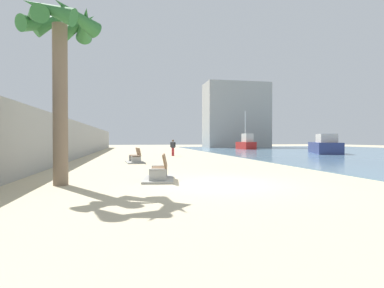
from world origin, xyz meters
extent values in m
plane|color=#C6B793|center=(0.00, 18.00, 0.00)|extent=(120.00, 120.00, 0.00)
cube|color=#9E9E99|center=(-7.50, 18.00, 1.48)|extent=(0.80, 64.00, 2.95)
cylinder|color=#7A6651|center=(-5.23, 0.73, 2.67)|extent=(0.48, 0.48, 5.33)
cone|color=#2D6B33|center=(-4.45, 0.88, 5.46)|extent=(0.89, 1.82, 0.98)
cone|color=#2D6B33|center=(-4.83, 1.39, 5.51)|extent=(1.78, 1.39, 1.08)
cone|color=#2D6B33|center=(-5.48, 1.36, 5.70)|extent=(1.76, 1.14, 1.40)
cone|color=#2D6B33|center=(-5.89, 1.20, 5.42)|extent=(1.46, 1.74, 0.92)
cone|color=#2D6B33|center=(-5.93, 0.34, 5.43)|extent=(1.33, 1.79, 0.93)
cone|color=#2D6B33|center=(-5.40, -0.03, 5.50)|extent=(1.82, 0.92, 1.07)
cone|color=#2D6B33|center=(-4.63, 0.22, 5.45)|extent=(1.55, 1.69, 0.98)
cube|color=#9E9E99|center=(-2.02, 0.63, 0.25)|extent=(0.62, 0.28, 0.50)
cube|color=#9E9E99|center=(-1.83, 2.02, 0.25)|extent=(0.62, 0.28, 0.50)
cube|color=brown|center=(-1.92, 1.32, 0.45)|extent=(0.71, 1.65, 0.06)
cube|color=brown|center=(-1.70, 1.29, 0.73)|extent=(0.37, 1.61, 0.50)
cube|color=#9E9E99|center=(-1.92, 1.32, 0.04)|extent=(1.37, 2.23, 0.08)
cube|color=#9E9E99|center=(-2.63, 9.57, 0.25)|extent=(0.62, 0.27, 0.50)
cube|color=#9E9E99|center=(-2.79, 10.96, 0.25)|extent=(0.62, 0.27, 0.50)
cube|color=brown|center=(-2.71, 10.27, 0.45)|extent=(0.68, 1.65, 0.06)
cube|color=brown|center=(-2.48, 10.30, 0.73)|extent=(0.34, 1.61, 0.50)
cube|color=#9E9E99|center=(-2.71, 10.27, 0.04)|extent=(1.33, 2.21, 0.08)
cylinder|color=#B22D33|center=(0.80, 18.13, 0.37)|extent=(0.12, 0.12, 0.75)
cylinder|color=#B22D33|center=(0.91, 18.06, 0.37)|extent=(0.12, 0.12, 0.75)
cube|color=#333338|center=(0.86, 18.09, 1.01)|extent=(0.37, 0.31, 0.53)
sphere|color=brown|center=(0.86, 18.09, 1.41)|extent=(0.20, 0.20, 0.20)
cylinder|color=#333338|center=(0.67, 18.20, 1.04)|extent=(0.09, 0.09, 0.48)
cylinder|color=#333338|center=(1.05, 17.98, 1.04)|extent=(0.09, 0.09, 0.48)
cube|color=red|center=(14.46, 34.86, 0.59)|extent=(1.92, 4.16, 1.09)
cube|color=beige|center=(14.49, 34.25, 1.78)|extent=(1.29, 1.85, 1.29)
cylinder|color=silver|center=(14.45, 35.07, 3.55)|extent=(0.12, 0.12, 4.83)
cube|color=navy|center=(17.73, 19.94, 0.62)|extent=(5.41, 8.20, 1.17)
cube|color=beige|center=(17.24, 18.85, 1.66)|extent=(2.92, 3.86, 0.90)
cube|color=#9E9E99|center=(16.79, 46.00, 6.12)|extent=(12.00, 6.00, 12.23)
camera|label=1|loc=(-2.92, -10.12, 1.52)|focal=28.74mm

